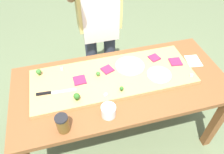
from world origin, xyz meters
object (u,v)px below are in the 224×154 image
(prep_table, at_px, (121,90))
(broccoli_floret_front_right, at_px, (77,96))
(pizza_slice_near_right, at_px, (107,69))
(broccoli_floret_center_right, at_px, (39,72))
(cheese_crumble_b, at_px, (106,95))
(recipe_note, at_px, (193,61))
(pizza_whole_cheese_artichoke, at_px, (159,74))
(pizza_whole_white_garlic, at_px, (130,66))
(broccoli_floret_back_left, at_px, (122,89))
(cook_center, at_px, (99,17))
(pizza_slice_far_left, at_px, (154,58))
(chefs_knife, at_px, (51,93))
(flour_cup, at_px, (109,111))
(cheese_crumble_c, at_px, (192,75))
(broccoli_floret_front_left, at_px, (98,74))
(sauce_jar, at_px, (63,124))
(pizza_slice_center, at_px, (175,62))
(cheese_crumble_a, at_px, (62,69))
(pizza_slice_near_left, at_px, (80,80))

(prep_table, height_order, broccoli_floret_front_right, broccoli_floret_front_right)
(prep_table, xyz_separation_m, pizza_slice_near_right, (-0.08, 0.14, 0.13))
(broccoli_floret_center_right, xyz_separation_m, cheese_crumble_b, (0.47, -0.36, -0.02))
(recipe_note, bearing_deg, pizza_whole_cheese_artichoke, -163.84)
(pizza_whole_white_garlic, bearing_deg, broccoli_floret_back_left, -121.21)
(broccoli_floret_back_left, bearing_deg, cook_center, 89.78)
(pizza_whole_cheese_artichoke, bearing_deg, prep_table, 175.13)
(pizza_slice_far_left, distance_m, recipe_note, 0.36)
(chefs_knife, xyz_separation_m, flour_cup, (0.38, -0.28, 0.01))
(cheese_crumble_c, bearing_deg, broccoli_floret_front_right, -179.94)
(cheese_crumble_c, height_order, flour_cup, flour_cup)
(pizza_slice_far_left, xyz_separation_m, broccoli_floret_front_left, (-0.53, -0.09, 0.02))
(pizza_slice_near_right, xyz_separation_m, flour_cup, (-0.10, -0.42, 0.00))
(broccoli_floret_front_left, bearing_deg, broccoli_floret_back_left, -55.88)
(pizza_slice_near_right, distance_m, recipe_note, 0.78)
(pizza_whole_cheese_artichoke, distance_m, sauce_jar, 0.85)
(broccoli_floret_center_right, xyz_separation_m, cheese_crumble_c, (1.19, -0.34, -0.02))
(pizza_slice_far_left, height_order, pizza_slice_near_right, same)
(pizza_whole_cheese_artichoke, height_order, pizza_slice_center, pizza_whole_cheese_artichoke)
(pizza_slice_far_left, relative_size, broccoli_floret_center_right, 1.50)
(prep_table, height_order, pizza_whole_white_garlic, pizza_whole_white_garlic)
(broccoli_floret_front_left, distance_m, cheese_crumble_c, 0.76)
(broccoli_floret_front_right, height_order, recipe_note, broccoli_floret_front_right)
(cheese_crumble_a, xyz_separation_m, cheese_crumble_b, (0.29, -0.37, 0.00))
(pizza_slice_near_right, distance_m, cook_center, 0.55)
(flour_cup, bearing_deg, cook_center, 80.91)
(pizza_whole_cheese_artichoke, bearing_deg, recipe_note, 16.16)
(pizza_slice_near_right, bearing_deg, sauce_jar, -132.23)
(broccoli_floret_front_left, bearing_deg, pizza_slice_near_left, -174.20)
(flour_cup, bearing_deg, pizza_whole_white_garlic, 54.64)
(chefs_knife, distance_m, broccoli_floret_back_left, 0.54)
(pizza_slice_far_left, xyz_separation_m, pizza_slice_center, (0.16, -0.10, 0.00))
(prep_table, distance_m, cook_center, 0.73)
(pizza_slice_near_right, relative_size, cheese_crumble_a, 4.57)
(chefs_knife, xyz_separation_m, pizza_slice_far_left, (0.91, 0.17, 0.00))
(chefs_knife, xyz_separation_m, pizza_whole_white_garlic, (0.67, 0.13, 0.00))
(broccoli_floret_center_right, distance_m, broccoli_floret_front_right, 0.43)
(flour_cup, bearing_deg, sauce_jar, -173.57)
(pizza_whole_cheese_artichoke, distance_m, cheese_crumble_b, 0.48)
(prep_table, xyz_separation_m, pizza_whole_white_garlic, (0.12, 0.14, 0.13))
(broccoli_floret_center_right, xyz_separation_m, flour_cup, (0.45, -0.51, -0.02))
(pizza_slice_near_left, bearing_deg, broccoli_floret_front_right, -104.39)
(pizza_slice_center, relative_size, flour_cup, 0.96)
(broccoli_floret_front_left, distance_m, cook_center, 0.60)
(pizza_whole_cheese_artichoke, bearing_deg, pizza_slice_near_right, 156.83)
(prep_table, height_order, pizza_slice_center, pizza_slice_center)
(pizza_slice_near_left, bearing_deg, chefs_knife, -162.76)
(cheese_crumble_b, relative_size, cook_center, 0.01)
(cheese_crumble_a, xyz_separation_m, sauce_jar, (-0.05, -0.56, 0.03))
(prep_table, xyz_separation_m, cook_center, (-0.03, 0.65, 0.33))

